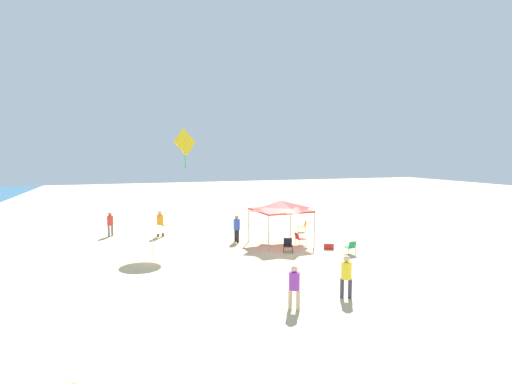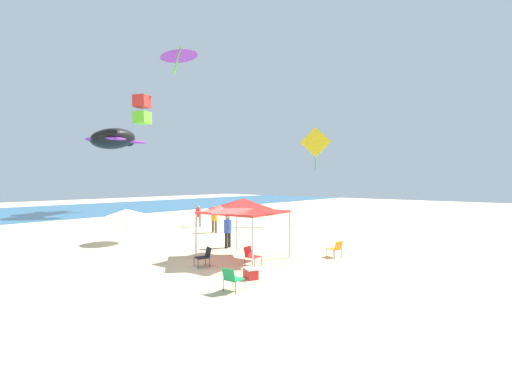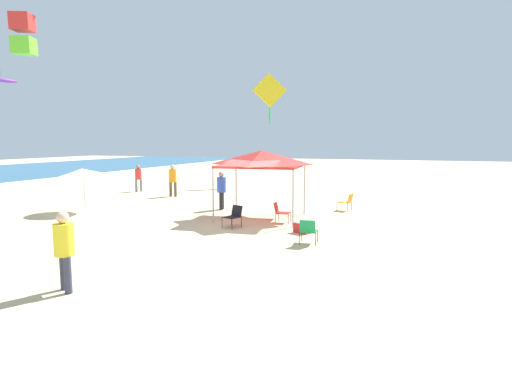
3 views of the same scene
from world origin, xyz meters
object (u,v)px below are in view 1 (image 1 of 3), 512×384
Objects in this scene: cooler_box at (329,246)px; folding_chair_left_of_tent at (351,246)px; folding_chair_facing_ocean at (288,244)px; person_watching_sky at (160,221)px; beach_umbrella at (152,228)px; folding_chair_near_cooler at (299,238)px; folding_chair_right_of_tent at (303,226)px; kite_diamond_yellow at (185,144)px; person_far_stroller at (110,222)px; person_near_umbrella at (294,284)px; person_kite_handler at (346,273)px; person_by_tent at (237,226)px; canopy_tent at (281,206)px.

folding_chair_left_of_tent is at bearing -160.81° from cooler_box.
folding_chair_facing_ocean is 9.79m from person_watching_sky.
beach_umbrella is 9.39m from folding_chair_near_cooler.
folding_chair_right_of_tent is 0.43× the size of person_watching_sky.
kite_diamond_yellow reaches higher than folding_chair_facing_ocean.
person_near_umbrella is at bearing -110.35° from person_far_stroller.
person_kite_handler is (-14.57, -6.13, -0.06)m from person_watching_sky.
person_kite_handler is (0.39, -2.49, 0.04)m from person_near_umbrella.
person_by_tent is (2.16, 3.58, 0.60)m from folding_chair_near_cooler.
folding_chair_near_cooler reaches higher than cooler_box.
person_by_tent is (2.86, -5.68, -0.78)m from beach_umbrella.
folding_chair_left_of_tent is 1.69m from cooler_box.
canopy_tent is 4.35× the size of folding_chair_near_cooler.
canopy_tent is at bearing -80.59° from beach_umbrella.
folding_chair_right_of_tent is 14.21m from kite_diamond_yellow.
folding_chair_facing_ocean is 3.67m from folding_chair_left_of_tent.
folding_chair_left_of_tent is 13.32m from person_watching_sky.
person_watching_sky is 15.81m from person_kite_handler.
person_watching_sky is at bearing 143.06° from person_kite_handler.
beach_umbrella is 3.00× the size of cooler_box.
kite_diamond_yellow reaches higher than folding_chair_right_of_tent.
folding_chair_facing_ocean is (-2.10, 0.38, -2.05)m from canopy_tent.
person_far_stroller is at bearing 7.47° from kite_diamond_yellow.
folding_chair_facing_ocean is at bearing 169.61° from canopy_tent.
beach_umbrella is (-1.36, 8.23, -0.67)m from canopy_tent.
folding_chair_left_of_tent is 0.43× the size of person_watching_sky.
kite_diamond_yellow reaches higher than person_by_tent.
canopy_tent is 4.83× the size of cooler_box.
person_by_tent is 13.47m from kite_diamond_yellow.
beach_umbrella is at bearing 160.60° from person_kite_handler.
person_far_stroller reaches higher than folding_chair_near_cooler.
folding_chair_right_of_tent is at bearing 76.43° from folding_chair_facing_ocean.
beach_umbrella is at bearing -54.35° from folding_chair_right_of_tent.
person_far_stroller is 0.46× the size of kite_diamond_yellow.
folding_chair_near_cooler is 0.48× the size of person_near_umbrella.
folding_chair_facing_ocean is 1.00× the size of folding_chair_left_of_tent.
canopy_tent is 12.39m from person_far_stroller.
canopy_tent is 4.35× the size of folding_chair_left_of_tent.
person_by_tent is at bearing -63.28° from beach_umbrella.
folding_chair_right_of_tent is at bearing -44.97° from canopy_tent.
person_far_stroller is at bearing 161.36° from folding_chair_facing_ocean.
person_watching_sky is at bearing -138.62° from person_by_tent.
folding_chair_facing_ocean is 7.68m from person_kite_handler.
person_by_tent is at bearing 59.65° from canopy_tent.
folding_chair_facing_ocean is at bearing 62.38° from kite_diamond_yellow.
folding_chair_near_cooler is at bearing -74.10° from person_far_stroller.
folding_chair_facing_ocean is 0.43× the size of person_watching_sky.
beach_umbrella is at bearing -116.01° from person_far_stroller.
person_by_tent is at bearing -63.12° from person_near_umbrella.
folding_chair_facing_ocean is at bearing 88.19° from cooler_box.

